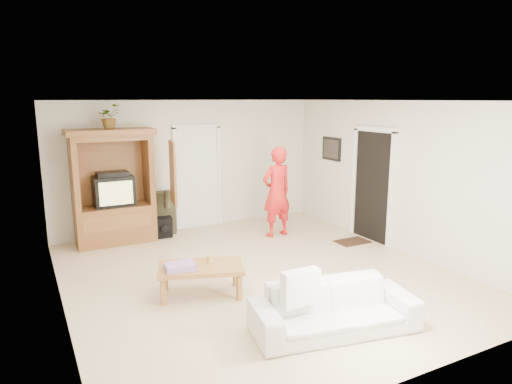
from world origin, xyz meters
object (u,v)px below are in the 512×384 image
armoire (115,194)px  coffee_table (201,269)px  sofa (334,308)px  man (277,192)px

armoire → coffee_table: armoire is taller
sofa → coffee_table: bearing=132.3°
armoire → sofa: size_ratio=1.11×
man → armoire: bearing=-25.5°
armoire → man: size_ratio=1.21×
sofa → coffee_table: size_ratio=1.49×
armoire → man: bearing=-20.1°
man → sofa: 3.81m
sofa → armoire: bearing=119.2°
coffee_table → sofa: bearing=-39.3°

